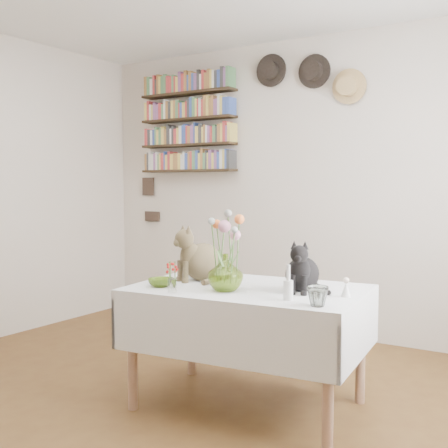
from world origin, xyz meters
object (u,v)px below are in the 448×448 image
Objects in this scene: dining_table at (248,317)px; flower_vase at (225,272)px; tabby_cat at (203,252)px; bookshelf_unit at (188,124)px; black_cat at (303,265)px.

flower_vase is (-0.05, -0.16, 0.27)m from dining_table.
dining_table is 0.32m from flower_vase.
tabby_cat is 0.35× the size of bookshelf_unit.
flower_vase is (0.31, -0.23, -0.07)m from tabby_cat.
black_cat is (0.31, 0.06, 0.31)m from dining_table.
black_cat is at bearing 24.82° from tabby_cat.
dining_table is at bearing -45.32° from bookshelf_unit.
flower_vase is 2.54m from bookshelf_unit.
black_cat is 1.42× the size of flower_vase.
tabby_cat is (-0.36, 0.07, 0.34)m from dining_table.
tabby_cat is at bearing 143.34° from flower_vase.
bookshelf_unit is (-1.57, 1.59, 1.32)m from dining_table.
bookshelf_unit is (-1.21, 1.52, 0.98)m from tabby_cat.
black_cat is 0.42m from flower_vase.
dining_table is at bearing 175.80° from black_cat.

